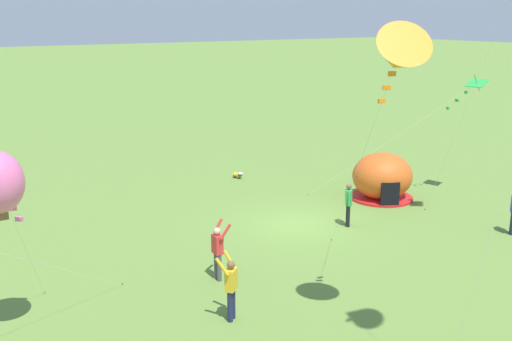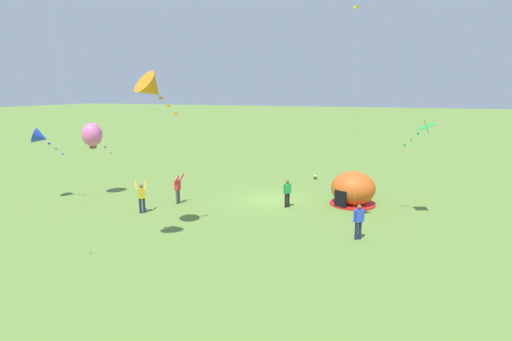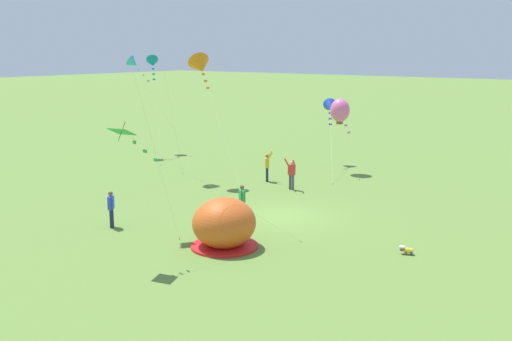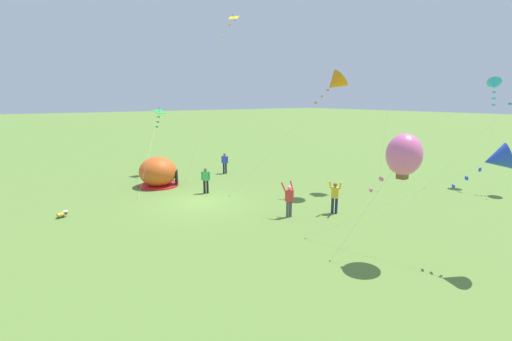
{
  "view_description": "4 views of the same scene",
  "coord_description": "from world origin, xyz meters",
  "views": [
    {
      "loc": [
        13.4,
        17.89,
        8.02
      ],
      "look_at": [
        3.63,
        2.7,
        3.31
      ],
      "focal_mm": 42.0,
      "sensor_mm": 36.0,
      "label": 1
    },
    {
      "loc": [
        -7.78,
        23.88,
        7.02
      ],
      "look_at": [
        0.56,
        0.77,
        2.06
      ],
      "focal_mm": 28.0,
      "sensor_mm": 36.0,
      "label": 2
    },
    {
      "loc": [
        -23.56,
        -15.97,
        8.06
      ],
      "look_at": [
        1.05,
        2.34,
        1.85
      ],
      "focal_mm": 42.0,
      "sensor_mm": 36.0,
      "label": 3
    },
    {
      "loc": [
        18.29,
        -8.42,
        6.17
      ],
      "look_at": [
        2.12,
        2.65,
        2.02
      ],
      "focal_mm": 24.0,
      "sensor_mm": 36.0,
      "label": 4
    }
  ],
  "objects": [
    {
      "name": "person_watching_sky",
      "position": [
        6.01,
        5.16,
        1.0
      ],
      "size": [
        0.72,
        0.68,
        1.89
      ],
      "color": "#1E2347",
      "rests_on": "ground"
    },
    {
      "name": "person_flying_kite",
      "position": [
        5.06,
        2.74,
        1.0
      ],
      "size": [
        0.49,
        0.68,
        1.89
      ],
      "color": "#4C4C51",
      "rests_on": "ground"
    },
    {
      "name": "ground_plane",
      "position": [
        0.0,
        0.0,
        0.0
      ],
      "size": [
        300.0,
        300.0,
        0.0
      ],
      "primitive_type": "plane",
      "color": "olive"
    },
    {
      "name": "person_with_toddler",
      "position": [
        -1.61,
        1.19,
        0.96
      ],
      "size": [
        0.42,
        0.48,
        1.72
      ],
      "color": "black",
      "rests_on": "ground"
    },
    {
      "name": "toddler_crawling",
      "position": [
        -1.63,
        -7.17,
        0.18
      ],
      "size": [
        0.36,
        0.55,
        0.32
      ],
      "color": "gold",
      "rests_on": "ground"
    },
    {
      "name": "kite_orange",
      "position": [
        3.08,
        7.91,
        7.1
      ],
      "size": [
        4.09,
        6.85,
        7.89
      ],
      "color": "silver",
      "rests_on": "ground"
    },
    {
      "name": "kite_green",
      "position": [
        -8.84,
        0.75,
        4.86
      ],
      "size": [
        6.72,
        4.33,
        5.48
      ],
      "color": "silver",
      "rests_on": "ground"
    },
    {
      "name": "kite_blue",
      "position": [
        13.39,
        5.02,
        4.1
      ],
      "size": [
        6.39,
        4.23,
        4.69
      ],
      "color": "silver",
      "rests_on": "ground"
    },
    {
      "name": "popup_tent",
      "position": [
        -5.3,
        -0.74,
        1.0
      ],
      "size": [
        2.81,
        2.81,
        2.1
      ],
      "color": "#D8591E",
      "rests_on": "ground"
    },
    {
      "name": "kite_pink",
      "position": [
        11.18,
        3.01,
        4.14
      ],
      "size": [
        1.96,
        2.87,
        4.92
      ],
      "color": "silver",
      "rests_on": "ground"
    },
    {
      "name": "person_near_tent",
      "position": [
        -6.23,
        5.21,
        0.96
      ],
      "size": [
        0.48,
        0.42,
        1.72
      ],
      "color": "#1E2347",
      "rests_on": "ground"
    }
  ]
}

